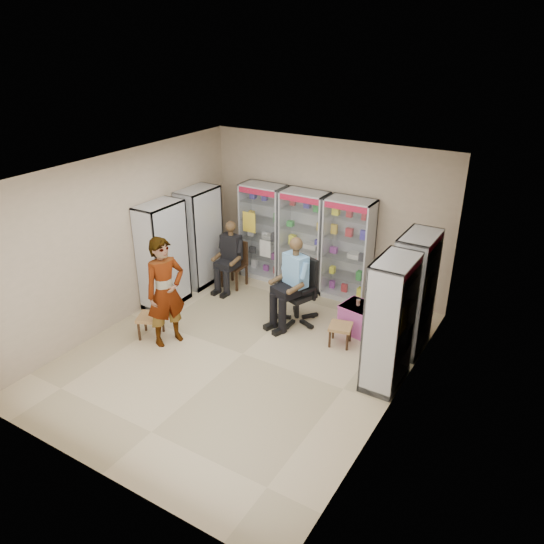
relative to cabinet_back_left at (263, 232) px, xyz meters
The scene contains 18 objects.
floor 3.18m from the cabinet_back_left, 64.54° to the right, with size 6.00×6.00×0.00m, color #C7B38A.
room_shell 3.18m from the cabinet_back_left, 64.54° to the right, with size 5.02×6.02×3.01m.
cabinet_back_left is the anchor object (origin of this frame).
cabinet_back_mid 0.95m from the cabinet_back_left, ahead, with size 0.90×0.50×2.00m, color silver.
cabinet_back_right 1.90m from the cabinet_back_left, ahead, with size 0.90×0.50×2.00m, color silver.
cabinet_right_far 3.71m from the cabinet_back_left, 17.75° to the right, with size 0.50×0.90×2.00m, color silver.
cabinet_right_near 4.18m from the cabinet_back_left, 32.28° to the right, with size 0.50×0.90×2.00m, color silver.
cabinet_left_far 1.32m from the cabinet_back_left, 135.00° to the right, with size 0.50×0.90×2.00m, color silver.
cabinet_left_near 2.23m from the cabinet_back_left, 114.61° to the right, with size 0.50×0.90×2.00m, color #A9ADB0.
wooden_chair 0.94m from the cabinet_back_left, 108.90° to the right, with size 0.42×0.42×0.94m, color #301F12.
seated_customer 0.88m from the cabinet_back_left, 107.77° to the right, with size 0.44×0.60×1.34m, color black, non-canonical shape.
office_chair 2.07m from the cabinet_back_left, 40.78° to the right, with size 0.66×0.66×1.21m, color black.
seated_shopkeeper 2.08m from the cabinet_back_left, 41.82° to the right, with size 0.50×0.70×1.54m, color #76B9E9, non-canonical shape.
pink_trunk 2.92m from the cabinet_back_left, 22.51° to the right, with size 0.52×0.50×0.50m, color #C44E8D.
tea_glass 2.85m from the cabinet_back_left, 22.66° to the right, with size 0.07×0.07×0.11m, color #591707.
woven_stool_a 3.13m from the cabinet_back_left, 32.89° to the right, with size 0.36×0.36×0.36m, color #A87947.
woven_stool_b 3.20m from the cabinet_back_left, 96.59° to the right, with size 0.40×0.40×0.40m, color #A88846.
standing_man 3.04m from the cabinet_back_left, 89.62° to the right, with size 0.68×0.45×1.87m, color gray.
Camera 1 is at (4.18, -5.99, 4.86)m, focal length 35.00 mm.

